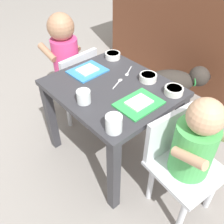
# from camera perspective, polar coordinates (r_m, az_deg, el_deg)

# --- Properties ---
(ground_plane) EXTENTS (7.00, 7.00, 0.00)m
(ground_plane) POSITION_cam_1_polar(r_m,az_deg,el_deg) (1.52, 0.00, -8.89)
(ground_plane) COLOR gray
(kitchen_cabinet_back) EXTENTS (1.98, 0.37, 0.86)m
(kitchen_cabinet_back) POSITION_cam_1_polar(r_m,az_deg,el_deg) (2.02, 24.31, 15.80)
(kitchen_cabinet_back) COLOR brown
(kitchen_cabinet_back) RESTS_ON ground
(dining_table) EXTENTS (0.59, 0.51, 0.47)m
(dining_table) POSITION_cam_1_polar(r_m,az_deg,el_deg) (1.26, 0.00, 2.76)
(dining_table) COLOR #333338
(dining_table) RESTS_ON ground
(seated_child_left) EXTENTS (0.30, 0.30, 0.70)m
(seated_child_left) POSITION_cam_1_polar(r_m,az_deg,el_deg) (1.57, -10.48, 12.28)
(seated_child_left) COLOR silver
(seated_child_left) RESTS_ON ground
(seated_child_right) EXTENTS (0.31, 0.31, 0.64)m
(seated_child_right) POSITION_cam_1_polar(r_m,az_deg,el_deg) (1.06, 17.83, -7.57)
(seated_child_right) COLOR silver
(seated_child_right) RESTS_ON ground
(dog) EXTENTS (0.37, 0.41, 0.33)m
(dog) POSITION_cam_1_polar(r_m,az_deg,el_deg) (1.76, 14.30, 6.77)
(dog) COLOR #332D28
(dog) RESTS_ON ground
(food_tray_left) EXTENTS (0.16, 0.19, 0.02)m
(food_tray_left) POSITION_cam_1_polar(r_m,az_deg,el_deg) (1.33, -5.69, 9.47)
(food_tray_left) COLOR #388CD8
(food_tray_left) RESTS_ON dining_table
(food_tray_right) EXTENTS (0.15, 0.20, 0.02)m
(food_tray_right) POSITION_cam_1_polar(r_m,az_deg,el_deg) (1.09, 6.23, 1.99)
(food_tray_right) COLOR green
(food_tray_right) RESTS_ON dining_table
(water_cup_left) EXTENTS (0.06, 0.06, 0.06)m
(water_cup_left) POSITION_cam_1_polar(r_m,az_deg,el_deg) (1.10, -6.55, 3.40)
(water_cup_left) COLOR white
(water_cup_left) RESTS_ON dining_table
(water_cup_right) EXTENTS (0.07, 0.07, 0.07)m
(water_cup_right) POSITION_cam_1_polar(r_m,az_deg,el_deg) (0.95, 0.43, -2.92)
(water_cup_right) COLOR white
(water_cup_right) RESTS_ON dining_table
(veggie_bowl_near) EXTENTS (0.09, 0.09, 0.03)m
(veggie_bowl_near) POSITION_cam_1_polar(r_m,az_deg,el_deg) (1.25, 8.33, 7.97)
(veggie_bowl_near) COLOR white
(veggie_bowl_near) RESTS_ON dining_table
(cereal_bowl_left_side) EXTENTS (0.09, 0.09, 0.03)m
(cereal_bowl_left_side) POSITION_cam_1_polar(r_m,az_deg,el_deg) (1.45, 0.16, 12.98)
(cereal_bowl_left_side) COLOR white
(cereal_bowl_left_side) RESTS_ON dining_table
(cereal_bowl_right_side) EXTENTS (0.09, 0.09, 0.03)m
(cereal_bowl_right_side) POSITION_cam_1_polar(r_m,az_deg,el_deg) (1.18, 14.09, 4.89)
(cereal_bowl_right_side) COLOR white
(cereal_bowl_right_side) RESTS_ON dining_table
(spoon_by_left_tray) EXTENTS (0.06, 0.09, 0.01)m
(spoon_by_left_tray) POSITION_cam_1_polar(r_m,az_deg,el_deg) (1.31, 3.75, 9.17)
(spoon_by_left_tray) COLOR silver
(spoon_by_left_tray) RESTS_ON dining_table
(spoon_by_right_tray) EXTENTS (0.05, 0.10, 0.01)m
(spoon_by_right_tray) POSITION_cam_1_polar(r_m,az_deg,el_deg) (1.23, 1.43, 6.82)
(spoon_by_right_tray) COLOR silver
(spoon_by_right_tray) RESTS_ON dining_table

